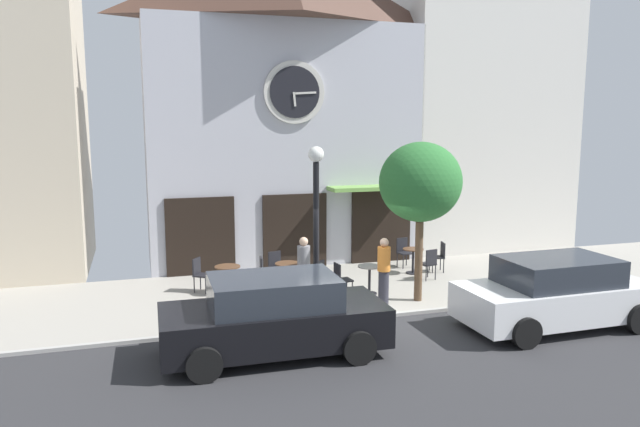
# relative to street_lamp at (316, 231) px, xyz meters

# --- Properties ---
(ground_plane) EXTENTS (27.61, 11.55, 0.13)m
(ground_plane) POSITION_rel_street_lamp_xyz_m (0.95, -1.16, -2.02)
(ground_plane) COLOR #9E998E
(clock_building) EXTENTS (8.61, 3.55, 10.10)m
(clock_building) POSITION_rel_street_lamp_xyz_m (0.70, 5.74, 3.26)
(clock_building) COLOR #B2B2BC
(clock_building) RESTS_ON ground_plane
(neighbor_building_right) EXTENTS (6.23, 4.06, 13.77)m
(neighbor_building_right) POSITION_rel_street_lamp_xyz_m (8.07, 6.64, 4.89)
(neighbor_building_right) COLOR silver
(neighbor_building_right) RESTS_ON ground_plane
(street_lamp) EXTENTS (0.36, 0.36, 3.93)m
(street_lamp) POSITION_rel_street_lamp_xyz_m (0.00, 0.00, 0.00)
(street_lamp) COLOR black
(street_lamp) RESTS_ON ground_plane
(street_tree) EXTENTS (2.08, 1.87, 4.00)m
(street_tree) POSITION_rel_street_lamp_xyz_m (2.78, 0.30, 0.99)
(street_tree) COLOR brown
(street_tree) RESTS_ON ground_plane
(cafe_table_near_curb) EXTENTS (0.67, 0.67, 0.74)m
(cafe_table_near_curb) POSITION_rel_street_lamp_xyz_m (-1.73, 2.31, -1.48)
(cafe_table_near_curb) COLOR black
(cafe_table_near_curb) RESTS_ON ground_plane
(cafe_table_leftmost) EXTENTS (0.68, 0.68, 0.76)m
(cafe_table_leftmost) POSITION_rel_street_lamp_xyz_m (-0.15, 2.10, -1.47)
(cafe_table_leftmost) COLOR black
(cafe_table_leftmost) RESTS_ON ground_plane
(cafe_table_rightmost) EXTENTS (0.62, 0.62, 0.76)m
(cafe_table_rightmost) POSITION_rel_street_lamp_xyz_m (1.82, 1.19, -1.50)
(cafe_table_rightmost) COLOR black
(cafe_table_rightmost) RESTS_ON ground_plane
(cafe_table_center) EXTENTS (0.62, 0.62, 0.75)m
(cafe_table_center) POSITION_rel_street_lamp_xyz_m (3.87, 2.83, -1.50)
(cafe_table_center) COLOR black
(cafe_table_center) RESTS_ON ground_plane
(cafe_chair_curbside) EXTENTS (0.57, 0.57, 0.90)m
(cafe_chair_curbside) POSITION_rel_street_lamp_xyz_m (0.50, 1.58, -1.47)
(cafe_chair_curbside) COLOR black
(cafe_chair_curbside) RESTS_ON ground_plane
(cafe_chair_left_end) EXTENTS (0.44, 0.44, 0.90)m
(cafe_chair_left_end) POSITION_rel_street_lamp_xyz_m (-0.91, 2.42, -1.47)
(cafe_chair_left_end) COLOR black
(cafe_chair_left_end) RESTS_ON ground_plane
(cafe_chair_by_entrance) EXTENTS (0.48, 0.48, 0.90)m
(cafe_chair_by_entrance) POSITION_rel_street_lamp_xyz_m (4.72, 2.79, -1.47)
(cafe_chair_by_entrance) COLOR black
(cafe_chair_by_entrance) RESTS_ON ground_plane
(cafe_chair_right_end) EXTENTS (0.43, 0.43, 0.90)m
(cafe_chair_right_end) POSITION_rel_street_lamp_xyz_m (0.99, 1.12, -1.47)
(cafe_chair_right_end) COLOR black
(cafe_chair_right_end) RESTS_ON ground_plane
(cafe_chair_under_awning) EXTENTS (0.56, 0.56, 0.90)m
(cafe_chair_under_awning) POSITION_rel_street_lamp_xyz_m (-2.40, 2.74, -1.47)
(cafe_chair_under_awning) COLOR black
(cafe_chair_under_awning) RESTS_ON ground_plane
(cafe_chair_outer) EXTENTS (0.49, 0.49, 0.90)m
(cafe_chair_outer) POSITION_rel_street_lamp_xyz_m (-0.29, 2.92, -1.47)
(cafe_chair_outer) COLOR black
(cafe_chair_outer) RESTS_ON ground_plane
(cafe_chair_corner) EXTENTS (0.48, 0.48, 0.90)m
(cafe_chair_corner) POSITION_rel_street_lamp_xyz_m (3.98, 2.01, -1.47)
(cafe_chair_corner) COLOR black
(cafe_chair_corner) RESTS_ON ground_plane
(cafe_chair_facing_street) EXTENTS (0.45, 0.45, 0.90)m
(cafe_chair_facing_street) POSITION_rel_street_lamp_xyz_m (3.96, 3.70, -1.47)
(cafe_chair_facing_street) COLOR black
(cafe_chair_facing_street) RESTS_ON ground_plane
(pedestrian_orange) EXTENTS (0.35, 0.35, 1.67)m
(pedestrian_orange) POSITION_rel_street_lamp_xyz_m (1.81, 0.25, -1.13)
(pedestrian_orange) COLOR #2D2D38
(pedestrian_orange) RESTS_ON ground_plane
(pedestrian_grey) EXTENTS (0.35, 0.35, 1.67)m
(pedestrian_grey) POSITION_rel_street_lamp_xyz_m (-0.04, 0.94, -1.13)
(pedestrian_grey) COLOR #2D2D38
(pedestrian_grey) RESTS_ON ground_plane
(parked_car_black) EXTENTS (4.33, 2.09, 1.55)m
(parked_car_black) POSITION_rel_street_lamp_xyz_m (-1.49, -2.12, -1.24)
(parked_car_black) COLOR black
(parked_car_black) RESTS_ON ground_plane
(parked_car_white) EXTENTS (4.32, 2.05, 1.55)m
(parked_car_white) POSITION_rel_street_lamp_xyz_m (4.77, -2.38, -1.24)
(parked_car_white) COLOR white
(parked_car_white) RESTS_ON ground_plane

